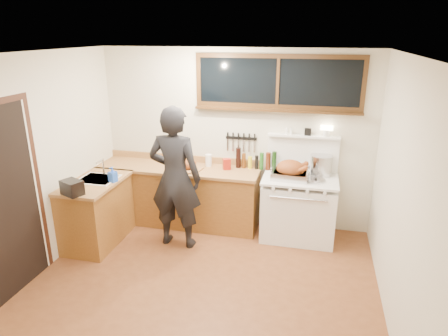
% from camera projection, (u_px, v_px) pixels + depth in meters
% --- Properties ---
extents(ground_plane, '(4.00, 3.50, 0.02)m').
position_uv_depth(ground_plane, '(203.00, 283.00, 4.70)').
color(ground_plane, brown).
extents(room_shell, '(4.10, 3.60, 2.65)m').
position_uv_depth(room_shell, '(201.00, 148.00, 4.16)').
color(room_shell, beige).
rests_on(room_shell, ground).
extents(counter_back, '(2.44, 0.64, 1.00)m').
position_uv_depth(counter_back, '(179.00, 195.00, 6.06)').
color(counter_back, brown).
rests_on(counter_back, ground).
extents(counter_left, '(0.64, 1.09, 0.90)m').
position_uv_depth(counter_left, '(97.00, 211.00, 5.50)').
color(counter_left, brown).
rests_on(counter_left, ground).
extents(sink_unit, '(0.50, 0.45, 0.37)m').
position_uv_depth(sink_unit, '(98.00, 183.00, 5.43)').
color(sink_unit, white).
rests_on(sink_unit, counter_left).
extents(vintage_stove, '(1.02, 0.74, 1.58)m').
position_uv_depth(vintage_stove, '(299.00, 206.00, 5.63)').
color(vintage_stove, white).
rests_on(vintage_stove, ground).
extents(back_window, '(2.32, 0.13, 0.77)m').
position_uv_depth(back_window, '(277.00, 88.00, 5.48)').
color(back_window, black).
rests_on(back_window, room_shell).
extents(left_doorway, '(0.02, 1.04, 2.17)m').
position_uv_depth(left_doorway, '(9.00, 201.00, 4.27)').
color(left_doorway, black).
rests_on(left_doorway, ground).
extents(knife_strip, '(0.46, 0.03, 0.28)m').
position_uv_depth(knife_strip, '(241.00, 139.00, 5.84)').
color(knife_strip, black).
rests_on(knife_strip, room_shell).
extents(man, '(0.72, 0.48, 1.94)m').
position_uv_depth(man, '(175.00, 178.00, 5.26)').
color(man, black).
rests_on(man, ground).
extents(soap_bottle, '(0.12, 0.12, 0.21)m').
position_uv_depth(soap_bottle, '(113.00, 174.00, 5.30)').
color(soap_bottle, blue).
rests_on(soap_bottle, counter_left).
extents(toaster, '(0.31, 0.27, 0.18)m').
position_uv_depth(toaster, '(72.00, 188.00, 4.89)').
color(toaster, black).
rests_on(toaster, counter_left).
extents(cutting_board, '(0.45, 0.36, 0.14)m').
position_uv_depth(cutting_board, '(187.00, 166.00, 5.76)').
color(cutting_board, '#9C6E3E').
rests_on(cutting_board, counter_back).
extents(roast_turkey, '(0.53, 0.39, 0.26)m').
position_uv_depth(roast_turkey, '(291.00, 171.00, 5.42)').
color(roast_turkey, silver).
rests_on(roast_turkey, vintage_stove).
extents(stockpot, '(0.37, 0.37, 0.28)m').
position_uv_depth(stockpot, '(321.00, 165.00, 5.55)').
color(stockpot, silver).
rests_on(stockpot, vintage_stove).
extents(saucepan, '(0.14, 0.26, 0.10)m').
position_uv_depth(saucepan, '(309.00, 168.00, 5.72)').
color(saucepan, silver).
rests_on(saucepan, vintage_stove).
extents(pot_lid, '(0.33, 0.33, 0.04)m').
position_uv_depth(pot_lid, '(316.00, 180.00, 5.35)').
color(pot_lid, silver).
rests_on(pot_lid, vintage_stove).
extents(coffee_tin, '(0.13, 0.12, 0.16)m').
position_uv_depth(coffee_tin, '(227.00, 164.00, 5.79)').
color(coffee_tin, maroon).
rests_on(coffee_tin, counter_back).
extents(pitcher, '(0.12, 0.12, 0.18)m').
position_uv_depth(pitcher, '(209.00, 160.00, 5.92)').
color(pitcher, white).
rests_on(pitcher, counter_back).
extents(bottle_cluster, '(0.59, 0.07, 0.30)m').
position_uv_depth(bottle_cluster, '(256.00, 161.00, 5.79)').
color(bottle_cluster, black).
rests_on(bottle_cluster, counter_back).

